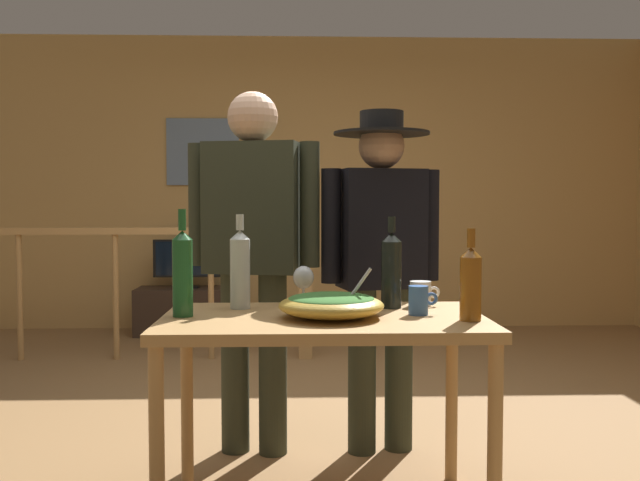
{
  "coord_description": "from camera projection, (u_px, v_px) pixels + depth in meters",
  "views": [
    {
      "loc": [
        -0.15,
        -3.63,
        1.15
      ],
      "look_at": [
        -0.05,
        -0.7,
        1.0
      ],
      "focal_mm": 40.1,
      "sensor_mm": 36.0,
      "label": 1
    }
  ],
  "objects": [
    {
      "name": "wine_glass",
      "position": [
        303.0,
        279.0,
        2.86
      ],
      "size": [
        0.08,
        0.08,
        0.16
      ],
      "color": "silver",
      "rests_on": "serving_table"
    },
    {
      "name": "serving_table",
      "position": [
        323.0,
        339.0,
        2.61
      ],
      "size": [
        1.17,
        0.72,
        0.74
      ],
      "color": "#B2844C",
      "rests_on": "ground_plane"
    },
    {
      "name": "person_standing_right",
      "position": [
        381.0,
        252.0,
        3.29
      ],
      "size": [
        0.56,
        0.44,
        1.58
      ],
      "rotation": [
        0.0,
        0.0,
        3.35
      ],
      "color": "#2D3323",
      "rests_on": "ground_plane"
    },
    {
      "name": "mug_white",
      "position": [
        421.0,
        294.0,
        2.86
      ],
      "size": [
        0.12,
        0.08,
        0.1
      ],
      "color": "white",
      "rests_on": "serving_table"
    },
    {
      "name": "wine_bottle_green",
      "position": [
        183.0,
        272.0,
        2.59
      ],
      "size": [
        0.07,
        0.07,
        0.39
      ],
      "color": "#1E5628",
      "rests_on": "serving_table"
    },
    {
      "name": "flat_screen_tv",
      "position": [
        187.0,
        259.0,
        6.26
      ],
      "size": [
        0.59,
        0.12,
        0.43
      ],
      "color": "black",
      "rests_on": "tv_console"
    },
    {
      "name": "salad_bowl",
      "position": [
        331.0,
        304.0,
        2.56
      ],
      "size": [
        0.38,
        0.38,
        0.19
      ],
      "color": "gold",
      "rests_on": "serving_table"
    },
    {
      "name": "back_wall",
      "position": [
        311.0,
        183.0,
        6.65
      ],
      "size": [
        6.24,
        0.1,
        2.68
      ],
      "primitive_type": "cube",
      "color": "tan",
      "rests_on": "ground_plane"
    },
    {
      "name": "framed_picture",
      "position": [
        203.0,
        152.0,
        6.54
      ],
      "size": [
        0.66,
        0.03,
        0.61
      ],
      "primitive_type": "cube",
      "color": "slate"
    },
    {
      "name": "ground_plane",
      "position": [
        324.0,
        427.0,
        3.68
      ],
      "size": [
        8.12,
        8.12,
        0.0
      ],
      "primitive_type": "plane",
      "color": "olive"
    },
    {
      "name": "wine_bottle_clear",
      "position": [
        240.0,
        268.0,
        2.78
      ],
      "size": [
        0.08,
        0.08,
        0.37
      ],
      "color": "silver",
      "rests_on": "serving_table"
    },
    {
      "name": "stair_railing",
      "position": [
        182.0,
        272.0,
        5.28
      ],
      "size": [
        2.89,
        0.1,
        1.03
      ],
      "color": "#B2844C",
      "rests_on": "ground_plane"
    },
    {
      "name": "mug_blue",
      "position": [
        419.0,
        300.0,
        2.63
      ],
      "size": [
        0.11,
        0.07,
        0.11
      ],
      "color": "#3866B2",
      "rests_on": "serving_table"
    },
    {
      "name": "tv_console",
      "position": [
        188.0,
        311.0,
        6.32
      ],
      "size": [
        0.9,
        0.4,
        0.41
      ],
      "primitive_type": "cube",
      "color": "#38281E",
      "rests_on": "ground_plane"
    },
    {
      "name": "wine_bottle_dark",
      "position": [
        391.0,
        269.0,
        2.8
      ],
      "size": [
        0.08,
        0.08,
        0.36
      ],
      "color": "black",
      "rests_on": "serving_table"
    },
    {
      "name": "person_standing_left",
      "position": [
        253.0,
        239.0,
        3.27
      ],
      "size": [
        0.6,
        0.3,
        1.66
      ],
      "rotation": [
        0.0,
        0.0,
        2.93
      ],
      "color": "#2D3323",
      "rests_on": "ground_plane"
    },
    {
      "name": "wine_bottle_amber",
      "position": [
        471.0,
        282.0,
        2.49
      ],
      "size": [
        0.08,
        0.08,
        0.32
      ],
      "color": "brown",
      "rests_on": "serving_table"
    }
  ]
}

